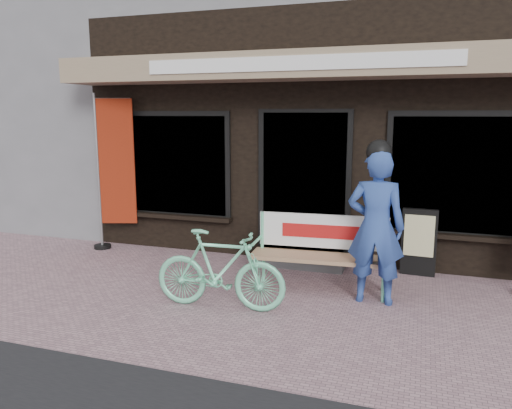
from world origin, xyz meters
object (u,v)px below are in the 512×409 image
(bench, at_px, (321,247))
(menu_stand, at_px, (419,242))
(bicycle, at_px, (220,270))
(person, at_px, (376,224))
(nobori_red, at_px, (114,170))

(bench, distance_m, menu_stand, 1.47)
(bicycle, bearing_deg, person, -69.05)
(person, bearing_deg, menu_stand, 67.63)
(person, relative_size, menu_stand, 2.06)
(bench, relative_size, bicycle, 1.16)
(bench, xyz_separation_m, bicycle, (-0.93, -0.98, -0.09))
(person, xyz_separation_m, menu_stand, (0.47, 1.17, -0.45))
(person, relative_size, nobori_red, 0.76)
(menu_stand, bearing_deg, nobori_red, -175.45)
(bicycle, distance_m, menu_stand, 2.81)
(bench, height_order, bicycle, bench)
(bench, distance_m, nobori_red, 3.64)
(bicycle, relative_size, nobori_red, 0.61)
(nobori_red, bearing_deg, menu_stand, -16.28)
(person, xyz_separation_m, nobori_red, (-4.12, 1.06, 0.35))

